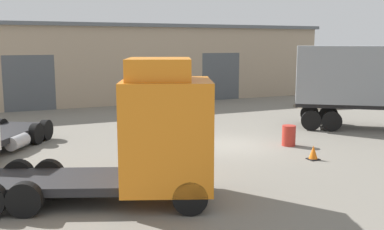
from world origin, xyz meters
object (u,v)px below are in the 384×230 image
tractor_unit_orange (151,135)px  traffic_cone (313,153)px  oil_drum (289,136)px  gravel_pile (319,93)px

tractor_unit_orange → traffic_cone: tractor_unit_orange is taller
oil_drum → traffic_cone: oil_drum is taller
gravel_pile → oil_drum: gravel_pile is taller
tractor_unit_orange → gravel_pile: tractor_unit_orange is taller
gravel_pile → oil_drum: 12.70m
tractor_unit_orange → gravel_pile: bearing=59.9°
gravel_pile → traffic_cone: size_ratio=6.40×
tractor_unit_orange → oil_drum: (7.63, 3.97, -1.43)m
gravel_pile → traffic_cone: (-9.66, -11.16, -0.69)m
gravel_pile → tractor_unit_orange: bearing=-142.5°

